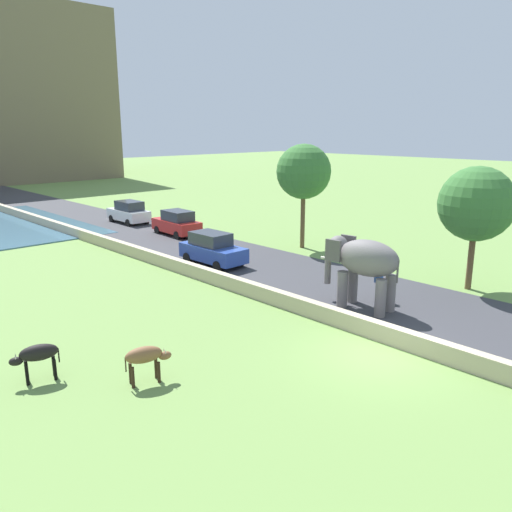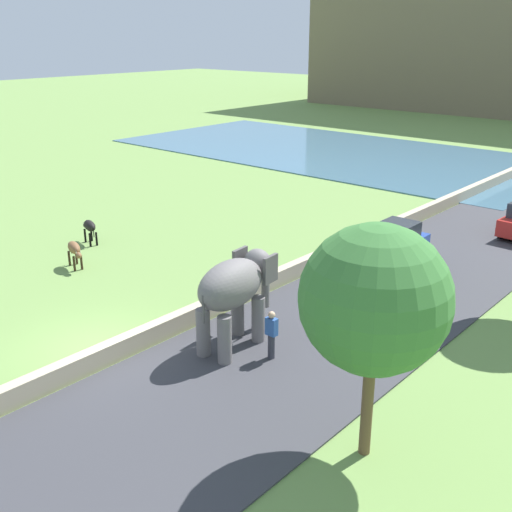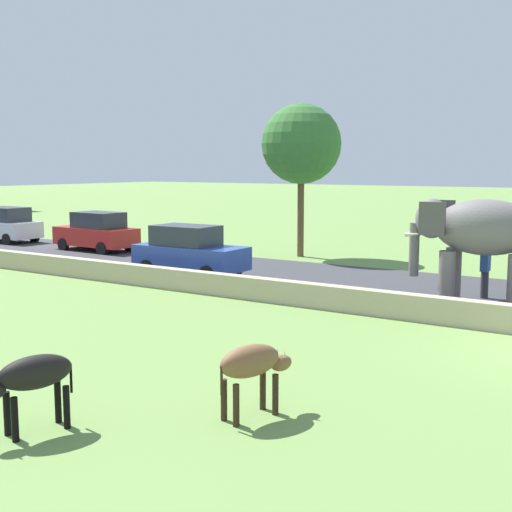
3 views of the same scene
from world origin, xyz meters
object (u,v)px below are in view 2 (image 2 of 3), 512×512
object	(u,v)px
elephant	(235,288)
cow_brown	(74,249)
car_blue	(392,245)
cow_black	(89,227)
person_beside_elephant	(271,334)

from	to	relation	value
elephant	cow_brown	world-z (taller)	elephant
car_blue	cow_black	size ratio (longest dim) A/B	2.84
elephant	person_beside_elephant	size ratio (longest dim) A/B	2.17
person_beside_elephant	cow_black	bearing A→B (deg)	168.14
elephant	person_beside_elephant	bearing A→B (deg)	3.57
person_beside_elephant	cow_brown	world-z (taller)	person_beside_elephant
elephant	cow_brown	xyz separation A→B (m)	(-9.94, 0.63, -1.20)
car_blue	person_beside_elephant	bearing A→B (deg)	-81.91
car_blue	cow_brown	bearing A→B (deg)	-137.17
car_blue	cow_brown	xyz separation A→B (m)	(-9.96, -9.24, -0.06)
elephant	person_beside_elephant	world-z (taller)	elephant
person_beside_elephant	car_blue	distance (m)	9.87
person_beside_elephant	cow_black	world-z (taller)	person_beside_elephant
car_blue	cow_black	bearing A→B (deg)	-150.52
person_beside_elephant	cow_brown	distance (m)	11.36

